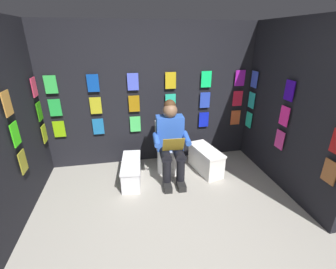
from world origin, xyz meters
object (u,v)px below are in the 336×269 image
Objects in this scene: person_reading at (171,141)px; comic_longbox_near at (132,171)px; comic_longbox_far at (206,160)px; toilet at (169,151)px.

comic_longbox_near is (0.60, 0.01, -0.43)m from person_reading.
comic_longbox_far is (-0.58, -0.06, -0.40)m from person_reading.
comic_longbox_far is at bearing -171.60° from person_reading.
person_reading reaches higher than comic_longbox_far.
comic_longbox_far is at bearing 166.36° from toilet.
person_reading reaches higher than toilet.
comic_longbox_near is at bearing 3.74° from person_reading.
person_reading is 1.62× the size of comic_longbox_far.
person_reading reaches higher than comic_longbox_near.
comic_longbox_far is (-1.18, -0.07, 0.03)m from comic_longbox_near.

